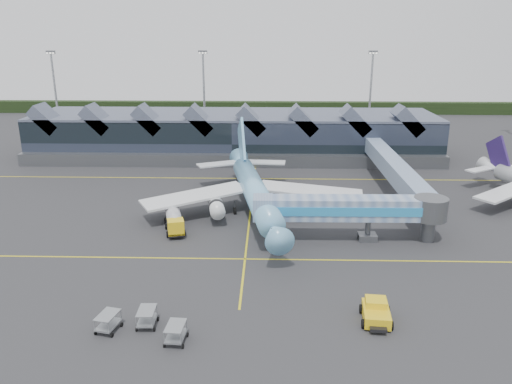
{
  "coord_description": "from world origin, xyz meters",
  "views": [
    {
      "loc": [
        2.95,
        -64.7,
        27.03
      ],
      "look_at": [
        1.04,
        3.9,
        5.0
      ],
      "focal_mm": 35.0,
      "sensor_mm": 36.0,
      "label": 1
    }
  ],
  "objects_px": {
    "jet_bridge": "(361,210)",
    "pushback_tug": "(376,312)",
    "main_airliner": "(254,189)",
    "fuel_truck": "(174,218)"
  },
  "relations": [
    {
      "from": "jet_bridge",
      "to": "pushback_tug",
      "type": "height_order",
      "value": "jet_bridge"
    },
    {
      "from": "main_airliner",
      "to": "fuel_truck",
      "type": "relative_size",
      "value": 4.57
    },
    {
      "from": "jet_bridge",
      "to": "fuel_truck",
      "type": "bearing_deg",
      "value": 172.1
    },
    {
      "from": "jet_bridge",
      "to": "pushback_tug",
      "type": "relative_size",
      "value": 5.38
    },
    {
      "from": "main_airliner",
      "to": "pushback_tug",
      "type": "relative_size",
      "value": 8.37
    },
    {
      "from": "main_airliner",
      "to": "fuel_truck",
      "type": "height_order",
      "value": "main_airliner"
    },
    {
      "from": "fuel_truck",
      "to": "pushback_tug",
      "type": "distance_m",
      "value": 33.6
    },
    {
      "from": "fuel_truck",
      "to": "pushback_tug",
      "type": "height_order",
      "value": "fuel_truck"
    },
    {
      "from": "fuel_truck",
      "to": "jet_bridge",
      "type": "bearing_deg",
      "value": -22.18
    },
    {
      "from": "jet_bridge",
      "to": "main_airliner",
      "type": "bearing_deg",
      "value": 143.51
    }
  ]
}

